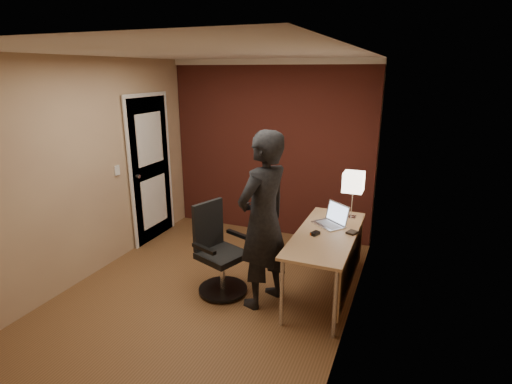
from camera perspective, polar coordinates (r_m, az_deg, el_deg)
room at (r=5.49m, az=-2.15°, el=6.71°), size 4.00×4.00×4.00m
desk at (r=4.27m, az=10.91°, el=-7.45°), size 0.60×1.50×0.73m
desk_lamp at (r=4.58m, az=13.75°, el=1.32°), size 0.22×0.22×0.54m
laptop at (r=4.44m, az=10.91°, el=-3.81°), size 0.42×0.41×0.23m
mouse at (r=4.15m, az=8.44°, el=-5.87°), size 0.09×0.12×0.03m
wallet at (r=4.26m, az=13.56°, el=-5.63°), size 0.12×0.14×0.02m
office_chair at (r=4.39m, az=-5.43°, el=-8.90°), size 0.57×0.62×0.98m
person at (r=3.98m, az=1.03°, el=-4.14°), size 0.64×0.77×1.82m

